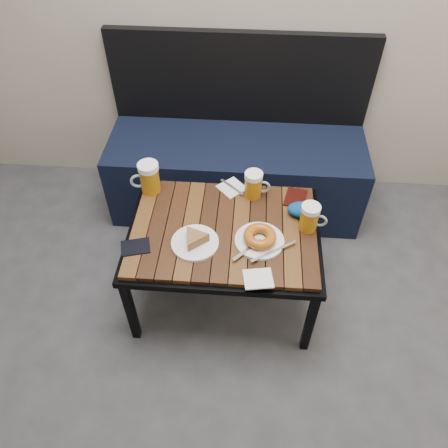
# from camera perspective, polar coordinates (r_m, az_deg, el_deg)

# --- Properties ---
(bench) EXTENTS (1.40, 0.50, 0.95)m
(bench) POSITION_cam_1_polar(r_m,az_deg,el_deg) (2.52, 1.62, 7.65)
(bench) COLOR black
(bench) RESTS_ON ground
(cafe_table) EXTENTS (0.84, 0.62, 0.47)m
(cafe_table) POSITION_cam_1_polar(r_m,az_deg,el_deg) (1.92, 0.00, -1.47)
(cafe_table) COLOR black
(cafe_table) RESTS_ON ground
(beer_mug_left) EXTENTS (0.15, 0.11, 0.15)m
(beer_mug_left) POSITION_cam_1_polar(r_m,az_deg,el_deg) (2.05, -9.78, 6.01)
(beer_mug_left) COLOR #A86A0D
(beer_mug_left) RESTS_ON cafe_table
(beer_mug_centre) EXTENTS (0.12, 0.08, 0.13)m
(beer_mug_centre) POSITION_cam_1_polar(r_m,az_deg,el_deg) (2.00, 3.92, 5.17)
(beer_mug_centre) COLOR #A86A0D
(beer_mug_centre) RESTS_ON cafe_table
(beer_mug_right) EXTENTS (0.12, 0.09, 0.13)m
(beer_mug_right) POSITION_cam_1_polar(r_m,az_deg,el_deg) (1.88, 11.16, 0.85)
(beer_mug_right) COLOR #A86A0D
(beer_mug_right) RESTS_ON cafe_table
(plate_pie) EXTENTS (0.20, 0.20, 0.06)m
(plate_pie) POSITION_cam_1_polar(r_m,az_deg,el_deg) (1.82, -3.83, -2.14)
(plate_pie) COLOR white
(plate_pie) RESTS_ON cafe_table
(plate_bagel) EXTENTS (0.26, 0.23, 0.06)m
(plate_bagel) POSITION_cam_1_polar(r_m,az_deg,el_deg) (1.83, 4.68, -1.88)
(plate_bagel) COLOR white
(plate_bagel) RESTS_ON cafe_table
(napkin_left) EXTENTS (0.16, 0.16, 0.01)m
(napkin_left) POSITION_cam_1_polar(r_m,az_deg,el_deg) (2.07, 1.03, 4.75)
(napkin_left) COLOR white
(napkin_left) RESTS_ON cafe_table
(napkin_right) EXTENTS (0.13, 0.11, 0.01)m
(napkin_right) POSITION_cam_1_polar(r_m,az_deg,el_deg) (1.72, 4.49, -7.15)
(napkin_right) COLOR white
(napkin_right) RESTS_ON cafe_table
(passport_navy) EXTENTS (0.14, 0.11, 0.01)m
(passport_navy) POSITION_cam_1_polar(r_m,az_deg,el_deg) (1.85, -11.49, -2.95)
(passport_navy) COLOR black
(passport_navy) RESTS_ON cafe_table
(passport_burgundy) EXTENTS (0.12, 0.15, 0.01)m
(passport_burgundy) POSITION_cam_1_polar(r_m,az_deg,el_deg) (2.05, 9.33, 3.40)
(passport_burgundy) COLOR black
(passport_burgundy) RESTS_ON cafe_table
(knit_pouch) EXTENTS (0.14, 0.09, 0.06)m
(knit_pouch) POSITION_cam_1_polar(r_m,az_deg,el_deg) (1.96, 10.20, 1.84)
(knit_pouch) COLOR navy
(knit_pouch) RESTS_ON cafe_table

